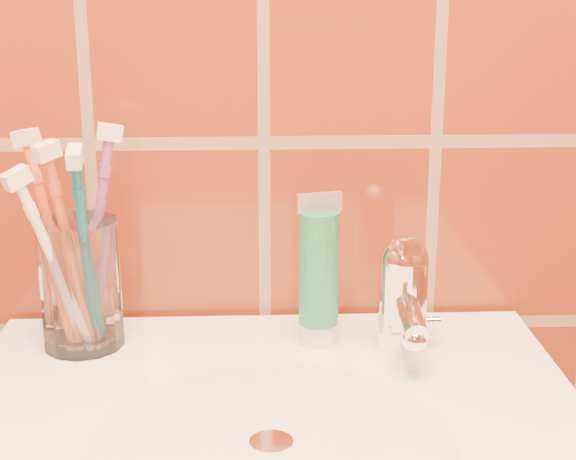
{
  "coord_description": "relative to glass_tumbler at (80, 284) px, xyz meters",
  "views": [
    {
      "loc": [
        -0.01,
        0.28,
        1.22
      ],
      "look_at": [
        0.02,
        1.08,
        0.98
      ],
      "focal_mm": 55.0,
      "sensor_mm": 36.0,
      "label": 1
    }
  ],
  "objects": [
    {
      "name": "toothbrush_2",
      "position": [
        -0.02,
        -0.0,
        0.04
      ],
      "size": [
        0.1,
        0.09,
        0.23
      ],
      "primitive_type": null,
      "rotation": [
        0.19,
        0.0,
        -1.91
      ],
      "color": "orange",
      "rests_on": "glass_tumbler"
    },
    {
      "name": "toothbrush_4",
      "position": [
        -0.0,
        -0.02,
        0.04
      ],
      "size": [
        0.09,
        0.1,
        0.23
      ],
      "primitive_type": null,
      "rotation": [
        0.17,
        0.0,
        -0.73
      ],
      "color": "#C55422",
      "rests_on": "glass_tumbler"
    },
    {
      "name": "glass_tumbler",
      "position": [
        0.0,
        0.0,
        0.0
      ],
      "size": [
        0.09,
        0.09,
        0.13
      ],
      "primitive_type": "cylinder",
      "rotation": [
        0.0,
        0.0,
        -0.06
      ],
      "color": "white",
      "rests_on": "pedestal_sink"
    },
    {
      "name": "faucet",
      "position": [
        0.32,
        -0.03,
        -0.0
      ],
      "size": [
        0.05,
        0.11,
        0.12
      ],
      "color": "white",
      "rests_on": "pedestal_sink"
    },
    {
      "name": "toothpaste_tube",
      "position": [
        0.24,
        -0.01,
        0.01
      ],
      "size": [
        0.04,
        0.04,
        0.16
      ],
      "rotation": [
        0.0,
        0.0,
        0.23
      ],
      "color": "white",
      "rests_on": "pedestal_sink"
    },
    {
      "name": "toothbrush_1",
      "position": [
        0.01,
        -0.03,
        0.04
      ],
      "size": [
        0.04,
        0.14,
        0.24
      ],
      "primitive_type": null,
      "rotation": [
        0.28,
        0.0,
        0.07
      ],
      "color": "#0D5B74",
      "rests_on": "glass_tumbler"
    },
    {
      "name": "toothbrush_3",
      "position": [
        -0.02,
        -0.03,
        0.03
      ],
      "size": [
        0.14,
        0.14,
        0.21
      ],
      "primitive_type": null,
      "rotation": [
        0.34,
        0.0,
        -0.83
      ],
      "color": "white",
      "rests_on": "glass_tumbler"
    },
    {
      "name": "toothbrush_0",
      "position": [
        0.02,
        0.01,
        0.04
      ],
      "size": [
        0.08,
        0.08,
        0.23
      ],
      "primitive_type": null,
      "rotation": [
        0.18,
        0.0,
        1.79
      ],
      "color": "#8B4697",
      "rests_on": "glass_tumbler"
    }
  ]
}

